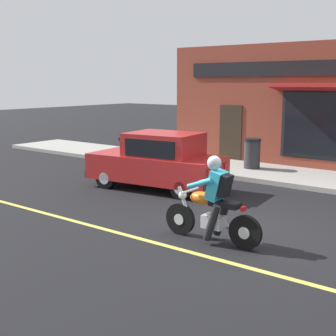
# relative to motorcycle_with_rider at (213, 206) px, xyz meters

# --- Properties ---
(ground_plane) EXTENTS (80.00, 80.00, 0.00)m
(ground_plane) POSITION_rel_motorcycle_with_rider_xyz_m (1.09, -0.18, -0.68)
(ground_plane) COLOR black
(sidewalk_curb) EXTENTS (2.60, 22.00, 0.14)m
(sidewalk_curb) POSITION_rel_motorcycle_with_rider_xyz_m (6.38, 2.82, -0.61)
(sidewalk_curb) COLOR #9E9B93
(sidewalk_curb) RESTS_ON ground
(lane_stripe) EXTENTS (0.12, 19.80, 0.01)m
(lane_stripe) POSITION_rel_motorcycle_with_rider_xyz_m (-0.71, 2.82, -0.67)
(lane_stripe) COLOR #D1C64C
(lane_stripe) RESTS_ON ground
(storefront_building) EXTENTS (1.25, 10.87, 4.20)m
(storefront_building) POSITION_rel_motorcycle_with_rider_xyz_m (7.91, 1.06, 1.43)
(storefront_building) COLOR brown
(storefront_building) RESTS_ON ground
(motorcycle_with_rider) EXTENTS (0.56, 2.02, 1.62)m
(motorcycle_with_rider) POSITION_rel_motorcycle_with_rider_xyz_m (0.00, 0.00, 0.00)
(motorcycle_with_rider) COLOR black
(motorcycle_with_rider) RESTS_ON ground
(car_hatchback) EXTENTS (2.07, 3.95, 1.57)m
(car_hatchback) POSITION_rel_motorcycle_with_rider_xyz_m (2.79, 3.53, 0.09)
(car_hatchback) COLOR black
(car_hatchback) RESTS_ON ground
(trash_bin) EXTENTS (0.56, 0.56, 0.98)m
(trash_bin) POSITION_rel_motorcycle_with_rider_xyz_m (6.52, 2.61, -0.04)
(trash_bin) COLOR #2D2D33
(trash_bin) RESTS_ON sidewalk_curb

